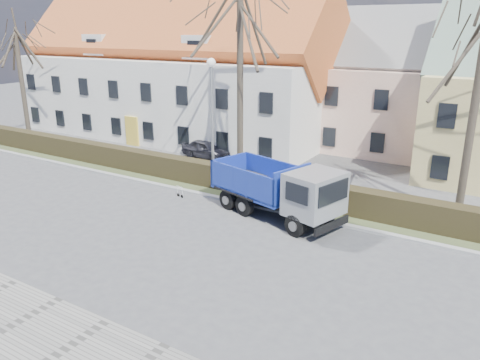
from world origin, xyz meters
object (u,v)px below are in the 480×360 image
Objects in this scene: dump_truck at (272,187)px; parked_car_a at (207,149)px; streetlight at (212,121)px; cart_frame at (177,190)px.

dump_truck is 10.90m from parked_car_a.
streetlight is 4.50m from cart_frame.
dump_truck is 6.42m from streetlight.
dump_truck is at bearing -123.07° from parked_car_a.
dump_truck is 1.83× the size of parked_car_a.
streetlight is at bearing 88.36° from cart_frame.
streetlight is 1.88× the size of parked_car_a.
dump_truck is at bearing 3.31° from cart_frame.
cart_frame is at bearing -91.64° from streetlight.
streetlight reaches higher than dump_truck.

